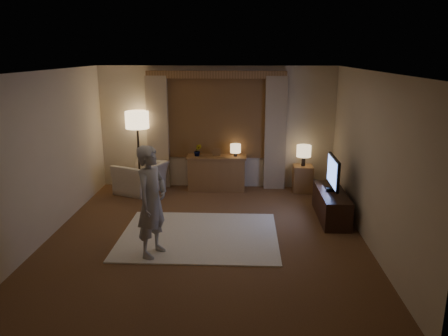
# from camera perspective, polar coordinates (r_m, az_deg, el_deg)

# --- Properties ---
(room) EXTENTS (5.04, 5.54, 2.64)m
(room) POSITION_cam_1_polar(r_m,az_deg,el_deg) (7.16, -2.12, 2.52)
(room) COLOR brown
(room) RESTS_ON ground
(rug) EXTENTS (2.50, 2.00, 0.02)m
(rug) POSITION_cam_1_polar(r_m,az_deg,el_deg) (7.11, -3.25, -8.81)
(rug) COLOR white
(rug) RESTS_ON floor
(sideboard) EXTENTS (1.20, 0.40, 0.70)m
(sideboard) POSITION_cam_1_polar(r_m,az_deg,el_deg) (9.33, -0.97, -0.76)
(sideboard) COLOR brown
(sideboard) RESTS_ON floor
(picture_frame) EXTENTS (0.16, 0.02, 0.20)m
(picture_frame) POSITION_cam_1_polar(r_m,az_deg,el_deg) (9.22, -0.98, 1.94)
(picture_frame) COLOR brown
(picture_frame) RESTS_ON sideboard
(plant) EXTENTS (0.17, 0.13, 0.30)m
(plant) POSITION_cam_1_polar(r_m,az_deg,el_deg) (9.24, -3.46, 2.26)
(plant) COLOR #999999
(plant) RESTS_ON sideboard
(table_lamp_sideboard) EXTENTS (0.22, 0.22, 0.30)m
(table_lamp_sideboard) POSITION_cam_1_polar(r_m,az_deg,el_deg) (9.18, 1.51, 2.51)
(table_lamp_sideboard) COLOR black
(table_lamp_sideboard) RESTS_ON sideboard
(floor_lamp) EXTENTS (0.49, 0.49, 1.68)m
(floor_lamp) POSITION_cam_1_polar(r_m,az_deg,el_deg) (9.35, -11.27, 5.64)
(floor_lamp) COLOR black
(floor_lamp) RESTS_ON floor
(armchair) EXTENTS (1.16, 1.22, 0.62)m
(armchair) POSITION_cam_1_polar(r_m,az_deg,el_deg) (9.36, -10.74, -1.20)
(armchair) COLOR #C0B59E
(armchair) RESTS_ON floor
(side_table) EXTENTS (0.40, 0.40, 0.56)m
(side_table) POSITION_cam_1_polar(r_m,az_deg,el_deg) (9.36, 10.22, -1.38)
(side_table) COLOR brown
(side_table) RESTS_ON floor
(table_lamp_side) EXTENTS (0.30, 0.30, 0.44)m
(table_lamp_side) POSITION_cam_1_polar(r_m,az_deg,el_deg) (9.22, 10.39, 2.13)
(table_lamp_side) COLOR black
(table_lamp_side) RESTS_ON side_table
(tv_stand) EXTENTS (0.45, 1.40, 0.50)m
(tv_stand) POSITION_cam_1_polar(r_m,az_deg,el_deg) (7.99, 13.83, -4.68)
(tv_stand) COLOR black
(tv_stand) RESTS_ON floor
(tv) EXTENTS (0.21, 0.85, 0.62)m
(tv) POSITION_cam_1_polar(r_m,az_deg,el_deg) (7.81, 14.08, -0.59)
(tv) COLOR black
(tv) RESTS_ON tv_stand
(person) EXTENTS (0.57, 0.69, 1.61)m
(person) POSITION_cam_1_polar(r_m,az_deg,el_deg) (6.26, -9.41, -4.34)
(person) COLOR #A19D94
(person) RESTS_ON rug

